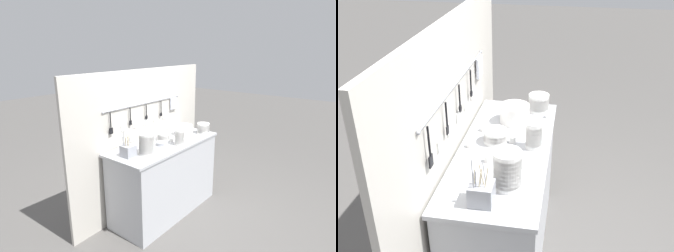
# 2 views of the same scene
# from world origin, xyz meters

# --- Properties ---
(ground_plane) EXTENTS (20.00, 20.00, 0.00)m
(ground_plane) POSITION_xyz_m (0.00, 0.00, 0.00)
(ground_plane) COLOR #514F4C
(counter) EXTENTS (1.53, 0.62, 0.95)m
(counter) POSITION_xyz_m (0.00, 0.00, 0.48)
(counter) COLOR #ADAFB5
(counter) RESTS_ON ground
(back_wall) EXTENTS (2.33, 0.08, 1.83)m
(back_wall) POSITION_xyz_m (0.00, 0.34, 0.92)
(back_wall) COLOR #BCB7AD
(back_wall) RESTS_ON ground
(bowl_stack_wide_centre) EXTENTS (0.17, 0.17, 0.24)m
(bowl_stack_wide_centre) POSITION_xyz_m (-0.43, -0.10, 1.07)
(bowl_stack_wide_centre) COLOR white
(bowl_stack_wide_centre) RESTS_ON counter
(bowl_stack_tall_left) EXTENTS (0.17, 0.17, 0.09)m
(bowl_stack_tall_left) POSITION_xyz_m (0.07, 0.08, 1.00)
(bowl_stack_tall_left) COLOR white
(bowl_stack_tall_left) RESTS_ON counter
(bowl_stack_short_front) EXTENTS (0.16, 0.16, 0.14)m
(bowl_stack_short_front) POSITION_xyz_m (0.62, -0.17, 1.02)
(bowl_stack_short_front) COLOR white
(bowl_stack_short_front) RESTS_ON counter
(bowl_stack_back_corner) EXTENTS (0.11, 0.11, 0.19)m
(bowl_stack_back_corner) POSITION_xyz_m (0.04, -0.19, 1.05)
(bowl_stack_back_corner) COLOR white
(bowl_stack_back_corner) RESTS_ON counter
(plate_stack) EXTENTS (0.23, 0.23, 0.14)m
(plate_stack) POSITION_xyz_m (0.40, -0.01, 1.02)
(plate_stack) COLOR white
(plate_stack) RESTS_ON counter
(steel_mixing_bowl) EXTENTS (0.11, 0.11, 0.04)m
(steel_mixing_bowl) POSITION_xyz_m (-0.11, -0.03, 0.97)
(steel_mixing_bowl) COLOR #93969E
(steel_mixing_bowl) RESTS_ON counter
(cutlery_caddy) EXTENTS (0.13, 0.13, 0.28)m
(cutlery_caddy) POSITION_xyz_m (-0.60, 0.02, 1.02)
(cutlery_caddy) COLOR #93969E
(cutlery_caddy) RESTS_ON counter
(cup_by_caddy) EXTENTS (0.05, 0.05, 0.05)m
(cup_by_caddy) POSITION_xyz_m (-0.19, 0.07, 0.97)
(cup_by_caddy) COLOR white
(cup_by_caddy) RESTS_ON counter
(cup_mid_row) EXTENTS (0.05, 0.05, 0.05)m
(cup_mid_row) POSITION_xyz_m (-0.03, 0.23, 0.97)
(cup_mid_row) COLOR white
(cup_mid_row) RESTS_ON counter
(cup_front_left) EXTENTS (0.05, 0.05, 0.05)m
(cup_front_left) POSITION_xyz_m (-0.30, -0.07, 0.97)
(cup_front_left) COLOR white
(cup_front_left) RESTS_ON counter
(cup_back_left) EXTENTS (0.05, 0.05, 0.05)m
(cup_back_left) POSITION_xyz_m (0.22, 0.19, 0.97)
(cup_back_left) COLOR white
(cup_back_left) RESTS_ON counter
(cup_edge_far) EXTENTS (0.05, 0.05, 0.05)m
(cup_edge_far) POSITION_xyz_m (0.52, -0.26, 0.97)
(cup_edge_far) COLOR white
(cup_edge_far) RESTS_ON counter
(cup_back_right) EXTENTS (0.05, 0.05, 0.05)m
(cup_back_right) POSITION_xyz_m (0.08, -0.04, 0.97)
(cup_back_right) COLOR white
(cup_back_right) RESTS_ON counter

